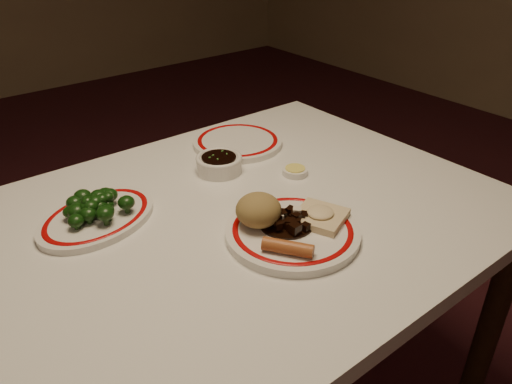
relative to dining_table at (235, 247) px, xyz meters
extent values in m
cube|color=white|center=(0.00, 0.00, 0.07)|extent=(1.20, 0.90, 0.04)
cylinder|color=black|center=(0.54, -0.39, -0.30)|extent=(0.06, 0.06, 0.71)
cylinder|color=black|center=(0.54, 0.39, -0.30)|extent=(0.06, 0.06, 0.71)
cylinder|color=silver|center=(0.04, -0.15, 0.10)|extent=(0.36, 0.36, 0.02)
torus|color=#A20808|center=(0.04, -0.15, 0.11)|extent=(0.31, 0.31, 0.00)
ellipsoid|color=olive|center=(0.00, -0.09, 0.14)|extent=(0.09, 0.09, 0.07)
cylinder|color=#A85929|center=(-0.02, -0.20, 0.12)|extent=(0.08, 0.10, 0.03)
cube|color=beige|center=(0.11, -0.16, 0.12)|extent=(0.13, 0.13, 0.02)
ellipsoid|color=beige|center=(0.11, -0.16, 0.13)|extent=(0.06, 0.06, 0.02)
cylinder|color=black|center=(0.04, -0.13, 0.11)|extent=(0.11, 0.11, 0.00)
cube|color=black|center=(0.03, -0.13, 0.12)|extent=(0.02, 0.02, 0.02)
cube|color=black|center=(0.04, -0.14, 0.12)|extent=(0.02, 0.02, 0.02)
cube|color=black|center=(0.04, -0.11, 0.13)|extent=(0.02, 0.02, 0.01)
cube|color=black|center=(0.02, -0.08, 0.13)|extent=(0.03, 0.03, 0.02)
cube|color=black|center=(0.02, -0.12, 0.13)|extent=(0.02, 0.02, 0.02)
cube|color=black|center=(0.05, -0.15, 0.13)|extent=(0.02, 0.02, 0.01)
cube|color=black|center=(0.01, -0.14, 0.13)|extent=(0.02, 0.02, 0.02)
cube|color=black|center=(0.03, -0.16, 0.12)|extent=(0.02, 0.02, 0.02)
cube|color=black|center=(0.06, -0.14, 0.13)|extent=(0.02, 0.02, 0.02)
cube|color=black|center=(0.08, -0.14, 0.12)|extent=(0.02, 0.02, 0.02)
cube|color=black|center=(0.03, -0.16, 0.13)|extent=(0.02, 0.02, 0.02)
cube|color=black|center=(0.06, -0.13, 0.12)|extent=(0.02, 0.02, 0.02)
cube|color=black|center=(0.04, -0.14, 0.12)|extent=(0.03, 0.03, 0.02)
cube|color=black|center=(0.07, -0.14, 0.12)|extent=(0.02, 0.02, 0.02)
cube|color=black|center=(0.04, -0.11, 0.12)|extent=(0.02, 0.02, 0.02)
cube|color=black|center=(0.05, -0.17, 0.12)|extent=(0.02, 0.02, 0.02)
cube|color=black|center=(0.07, -0.11, 0.12)|extent=(0.02, 0.02, 0.02)
cube|color=black|center=(0.07, -0.13, 0.12)|extent=(0.02, 0.02, 0.02)
cube|color=beige|center=(0.03, -0.12, 0.13)|extent=(0.02, 0.02, 0.01)
cube|color=beige|center=(0.07, -0.13, 0.13)|extent=(0.02, 0.02, 0.01)
cube|color=beige|center=(0.03, -0.11, 0.13)|extent=(0.02, 0.02, 0.01)
torus|color=#A20808|center=(-0.25, 0.16, 0.11)|extent=(0.29, 0.29, 0.00)
cylinder|color=#23471C|center=(-0.30, 0.13, 0.11)|extent=(0.01, 0.01, 0.01)
ellipsoid|color=#10340D|center=(-0.30, 0.13, 0.13)|extent=(0.03, 0.03, 0.03)
cylinder|color=#23471C|center=(-0.24, 0.12, 0.11)|extent=(0.01, 0.01, 0.02)
ellipsoid|color=#10340D|center=(-0.24, 0.12, 0.13)|extent=(0.03, 0.03, 0.02)
cylinder|color=#23471C|center=(-0.24, 0.15, 0.11)|extent=(0.01, 0.01, 0.01)
ellipsoid|color=#10340D|center=(-0.24, 0.15, 0.13)|extent=(0.04, 0.04, 0.03)
cylinder|color=#23471C|center=(-0.25, 0.15, 0.11)|extent=(0.01, 0.01, 0.01)
ellipsoid|color=#10340D|center=(-0.25, 0.15, 0.13)|extent=(0.03, 0.03, 0.03)
cylinder|color=#23471C|center=(-0.19, 0.13, 0.11)|extent=(0.01, 0.01, 0.01)
ellipsoid|color=#10340D|center=(-0.19, 0.13, 0.13)|extent=(0.04, 0.04, 0.03)
cylinder|color=#23471C|center=(-0.24, 0.15, 0.11)|extent=(0.01, 0.01, 0.01)
ellipsoid|color=#10340D|center=(-0.24, 0.15, 0.13)|extent=(0.03, 0.03, 0.03)
cylinder|color=#23471C|center=(-0.29, 0.16, 0.11)|extent=(0.01, 0.01, 0.01)
ellipsoid|color=#10340D|center=(-0.29, 0.16, 0.13)|extent=(0.04, 0.04, 0.03)
cylinder|color=#23471C|center=(-0.27, 0.17, 0.11)|extent=(0.01, 0.01, 0.01)
ellipsoid|color=#10340D|center=(-0.27, 0.17, 0.13)|extent=(0.03, 0.03, 0.02)
cylinder|color=#23471C|center=(-0.24, 0.17, 0.11)|extent=(0.01, 0.01, 0.01)
ellipsoid|color=#10340D|center=(-0.24, 0.17, 0.13)|extent=(0.03, 0.03, 0.03)
cylinder|color=#23471C|center=(-0.28, 0.20, 0.11)|extent=(0.01, 0.01, 0.01)
ellipsoid|color=#10340D|center=(-0.28, 0.20, 0.13)|extent=(0.04, 0.04, 0.03)
cylinder|color=#23471C|center=(-0.27, 0.14, 0.11)|extent=(0.01, 0.01, 0.01)
ellipsoid|color=#10340D|center=(-0.27, 0.14, 0.13)|extent=(0.04, 0.04, 0.03)
cylinder|color=#23471C|center=(-0.26, 0.20, 0.11)|extent=(0.01, 0.01, 0.02)
ellipsoid|color=#10340D|center=(-0.26, 0.20, 0.13)|extent=(0.04, 0.04, 0.03)
cylinder|color=#23471C|center=(-0.22, 0.15, 0.11)|extent=(0.01, 0.01, 0.01)
ellipsoid|color=#10340D|center=(-0.22, 0.15, 0.13)|extent=(0.03, 0.03, 0.02)
cylinder|color=#23471C|center=(-0.21, 0.18, 0.11)|extent=(0.01, 0.01, 0.01)
ellipsoid|color=#10340D|center=(-0.21, 0.18, 0.13)|extent=(0.04, 0.04, 0.03)
cylinder|color=#23471C|center=(-0.25, 0.16, 0.11)|extent=(0.01, 0.01, 0.01)
ellipsoid|color=#10340D|center=(-0.25, 0.16, 0.13)|extent=(0.04, 0.04, 0.03)
cylinder|color=#23471C|center=(-0.25, 0.16, 0.11)|extent=(0.01, 0.01, 0.01)
ellipsoid|color=#10340D|center=(-0.25, 0.16, 0.13)|extent=(0.04, 0.04, 0.03)
cylinder|color=#23471C|center=(-0.23, 0.19, 0.11)|extent=(0.01, 0.01, 0.01)
ellipsoid|color=#10340D|center=(-0.23, 0.19, 0.13)|extent=(0.04, 0.04, 0.03)
cylinder|color=#23471C|center=(-0.23, 0.15, 0.11)|extent=(0.01, 0.01, 0.01)
ellipsoid|color=#10340D|center=(-0.23, 0.15, 0.12)|extent=(0.03, 0.03, 0.02)
cylinder|color=#23471C|center=(-0.30, 0.17, 0.11)|extent=(0.01, 0.01, 0.01)
ellipsoid|color=#10340D|center=(-0.30, 0.17, 0.13)|extent=(0.03, 0.03, 0.03)
cylinder|color=#23471C|center=(-0.21, 0.19, 0.11)|extent=(0.01, 0.01, 0.01)
ellipsoid|color=#10340D|center=(-0.21, 0.19, 0.13)|extent=(0.04, 0.04, 0.03)
cylinder|color=#23471C|center=(-0.25, 0.11, 0.11)|extent=(0.01, 0.01, 0.02)
ellipsoid|color=#10340D|center=(-0.25, 0.11, 0.13)|extent=(0.04, 0.04, 0.03)
ellipsoid|color=#10340D|center=(-0.23, 0.15, 0.14)|extent=(0.03, 0.03, 0.02)
ellipsoid|color=#10340D|center=(-0.26, 0.16, 0.15)|extent=(0.03, 0.03, 0.02)
ellipsoid|color=#10340D|center=(-0.27, 0.16, 0.14)|extent=(0.03, 0.03, 0.03)
ellipsoid|color=#10340D|center=(-0.22, 0.15, 0.14)|extent=(0.03, 0.03, 0.02)
ellipsoid|color=#10340D|center=(-0.25, 0.16, 0.14)|extent=(0.03, 0.03, 0.03)
ellipsoid|color=#10340D|center=(-0.26, 0.15, 0.14)|extent=(0.03, 0.03, 0.03)
ellipsoid|color=#10340D|center=(-0.24, 0.17, 0.14)|extent=(0.03, 0.03, 0.02)
cylinder|color=silver|center=(0.09, 0.18, 0.11)|extent=(0.11, 0.11, 0.04)
cylinder|color=black|center=(0.09, 0.18, 0.13)|extent=(0.09, 0.09, 0.00)
cylinder|color=silver|center=(0.15, 0.23, 0.10)|extent=(0.06, 0.06, 0.02)
cylinder|color=#BB100B|center=(0.15, 0.23, 0.11)|extent=(0.05, 0.05, 0.00)
cylinder|color=silver|center=(0.23, 0.05, 0.10)|extent=(0.06, 0.06, 0.02)
cylinder|color=#E4D75E|center=(0.23, 0.05, 0.11)|extent=(0.05, 0.05, 0.00)
cylinder|color=silver|center=(0.22, 0.29, 0.10)|extent=(0.28, 0.28, 0.02)
torus|color=#A20808|center=(0.22, 0.29, 0.11)|extent=(0.25, 0.25, 0.00)
camera|label=1|loc=(-0.54, -0.76, 0.68)|focal=35.00mm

